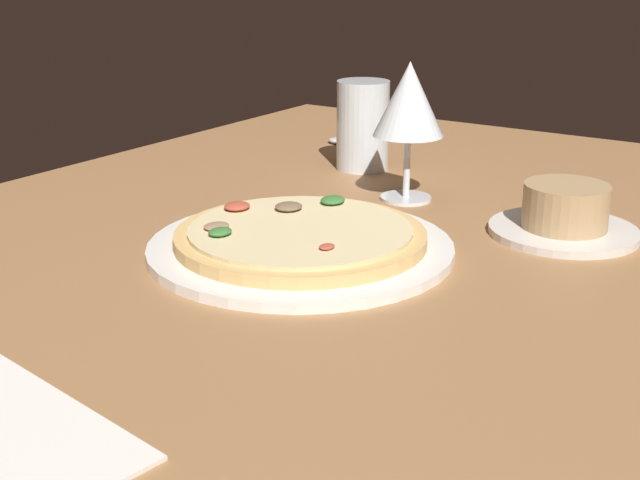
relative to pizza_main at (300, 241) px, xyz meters
The scene contains 6 objects.
dining_table 11.12cm from the pizza_main, 54.61° to the left, with size 150.00×110.00×4.00cm, color #996B42.
pizza_main is the anchor object (origin of this frame).
ramekin_on_saucer 27.78cm from the pizza_main, 134.74° to the left, with size 15.36×15.36×5.40cm.
wine_glass_far 24.28cm from the pizza_main, behind, with size 8.22×8.22×16.21cm.
water_glass 34.41cm from the pizza_main, 159.39° to the right, with size 7.00×7.00×11.79cm.
spoon 49.70cm from the pizza_main, 153.09° to the right, with size 10.27×4.12×1.00cm.
Camera 1 is at (57.68, 35.94, 32.25)cm, focal length 47.45 mm.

